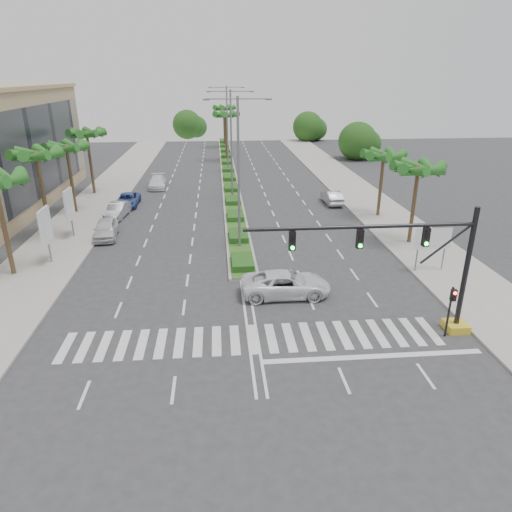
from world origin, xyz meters
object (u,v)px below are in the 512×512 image
Objects in this scene: car_parked_c at (128,200)px; car_right at (332,197)px; car_parked_b at (117,210)px; car_parked_a at (106,229)px; car_crossing at (286,284)px; car_parked_d at (157,182)px.

car_parked_c is 1.08× the size of car_right.
car_parked_b is 0.93× the size of car_parked_c.
car_crossing reaches higher than car_parked_a.
car_right is at bearing -2.44° from car_parked_c.
car_parked_c is 22.54m from car_right.
car_parked_c is at bearing -107.93° from car_parked_d.
car_right is (8.45, 22.07, -0.06)m from car_crossing.
car_parked_c is at bearing -4.40° from car_right.
car_parked_d is 1.11× the size of car_right.
car_parked_d is at bearing 20.88° from car_crossing.
car_crossing is at bearing -58.45° from car_parked_c.
car_parked_a reaches higher than car_parked_b.
car_parked_b and car_right have the same top height.
car_right is (22.79, 3.29, -0.00)m from car_parked_b.
car_parked_a reaches higher than car_right.
car_parked_a is 19.10m from car_parked_d.
car_parked_a is 24.51m from car_right.
car_crossing is (14.07, -23.11, 0.13)m from car_parked_c.
car_parked_a is 0.81× the size of car_crossing.
car_crossing reaches higher than car_parked_b.
car_parked_a is 1.05× the size of car_right.
car_crossing reaches higher than car_parked_d.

